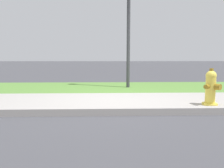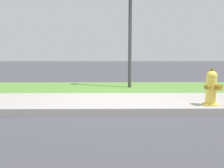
# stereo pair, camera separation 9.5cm
# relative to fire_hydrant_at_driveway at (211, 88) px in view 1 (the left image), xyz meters

# --- Properties ---
(ground_plane) EXTENTS (120.00, 120.00, 0.00)m
(ground_plane) POSITION_rel_fire_hydrant_at_driveway_xyz_m (-1.81, 0.48, -0.36)
(ground_plane) COLOR #424247
(sidewalk_pavement) EXTENTS (18.00, 2.13, 0.01)m
(sidewalk_pavement) POSITION_rel_fire_hydrant_at_driveway_xyz_m (-1.81, 0.48, -0.35)
(sidewalk_pavement) COLOR #9E9993
(sidewalk_pavement) RESTS_ON ground
(grass_verge) EXTENTS (18.00, 2.66, 0.01)m
(grass_verge) POSITION_rel_fire_hydrant_at_driveway_xyz_m (-1.81, 2.88, -0.35)
(grass_verge) COLOR #568438
(grass_verge) RESTS_ON ground
(street_curb) EXTENTS (18.00, 0.16, 0.12)m
(street_curb) POSITION_rel_fire_hydrant_at_driveway_xyz_m (-1.81, -0.66, -0.30)
(street_curb) COLOR #9E9993
(street_curb) RESTS_ON ground
(fire_hydrant_at_driveway) EXTENTS (0.36, 0.34, 0.74)m
(fire_hydrant_at_driveway) POSITION_rel_fire_hydrant_at_driveway_xyz_m (0.00, 0.00, 0.00)
(fire_hydrant_at_driveway) COLOR yellow
(fire_hydrant_at_driveway) RESTS_ON ground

